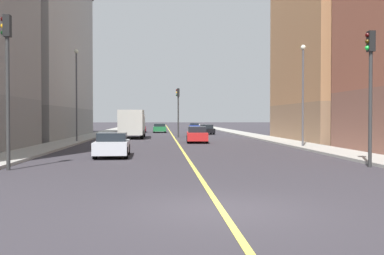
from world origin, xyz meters
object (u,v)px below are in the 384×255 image
street_lamp_left_near (303,85)px  street_lamp_right_near (76,86)px  traffic_light_right_near (7,71)px  car_blue (194,127)px  box_truck (132,123)px  building_right_midblock (29,53)px  car_silver (112,145)px  car_maroon (140,128)px  traffic_light_median_far (178,105)px  building_left_mid (344,38)px  car_green (160,128)px  car_red (197,135)px  car_black (206,129)px  traffic_light_left_near (370,79)px

street_lamp_left_near → street_lamp_right_near: (-17.51, 8.01, 0.39)m
traffic_light_right_near → car_blue: (12.35, 60.79, -3.53)m
box_truck → building_right_midblock: bearing=168.3°
box_truck → car_silver: bearing=-89.2°
car_blue → box_truck: size_ratio=0.57×
car_maroon → car_blue: car_maroon is taller
building_right_midblock → traffic_light_median_far: bearing=-4.1°
building_left_mid → car_maroon: 34.48m
car_green → car_red: bearing=-82.7°
building_right_midblock → car_black: (20.43, 8.75, -8.67)m
car_red → car_maroon: bearing=102.6°
street_lamp_right_near → car_red: size_ratio=1.71×
street_lamp_right_near → car_silver: 15.57m
building_left_mid → traffic_light_right_near: 32.80m
building_left_mid → car_blue: building_left_mid is taller
street_lamp_left_near → car_red: bearing=132.4°
street_lamp_left_near → car_blue: (-4.18, 48.46, -3.94)m
building_right_midblock → car_green: (14.20, 15.56, -8.65)m
car_maroon → car_green: 3.49m
street_lamp_left_near → car_maroon: bearing=110.3°
traffic_light_right_near → car_maroon: (3.18, 48.32, -3.45)m
street_lamp_left_near → traffic_light_left_near: bearing=-94.7°
building_left_mid → car_silver: building_left_mid is taller
traffic_light_left_near → street_lamp_right_near: size_ratio=0.75×
car_maroon → box_truck: size_ratio=0.56×
building_left_mid → traffic_light_median_far: 18.28m
building_right_midblock → car_silver: 28.77m
car_black → box_truck: box_truck is taller
traffic_light_right_near → car_maroon: bearing=86.2°
building_right_midblock → car_green: building_right_midblock is taller
traffic_light_left_near → car_silver: 13.73m
car_silver → traffic_light_right_near: bearing=-120.8°
traffic_light_left_near → car_green: 47.52m
building_right_midblock → car_red: building_right_midblock is taller
street_lamp_right_near → car_black: bearing=55.3°
car_green → box_truck: box_truck is taller
street_lamp_right_near → car_red: bearing=-1.7°
traffic_light_median_far → car_maroon: (-5.05, 18.57, -2.86)m
car_maroon → car_red: 29.00m
car_red → box_truck: (-6.21, 8.53, 0.93)m
car_blue → car_black: bearing=-89.9°
car_red → traffic_light_median_far: bearing=97.5°
car_blue → car_red: bearing=-94.0°
traffic_light_median_far → box_truck: bearing=-166.3°
car_green → building_right_midblock: bearing=-132.4°
traffic_light_left_near → street_lamp_right_near: (-16.50, 20.34, 1.05)m
car_green → street_lamp_left_near: bearing=-73.1°
car_black → car_green: size_ratio=1.03×
building_left_mid → car_green: (-17.46, 24.41, -9.12)m
street_lamp_right_near → car_black: 23.88m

